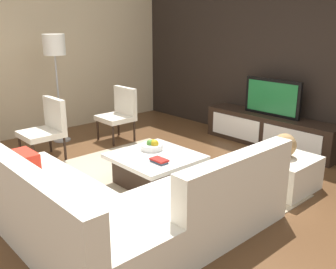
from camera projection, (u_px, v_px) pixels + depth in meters
ground_plane at (154, 189)px, 4.50m from camera, size 14.00×14.00×0.00m
feature_wall_back at (286, 56)px, 5.84m from camera, size 6.40×0.12×2.80m
side_wall_left at (42, 52)px, 6.49m from camera, size 0.12×5.20×2.80m
area_rug at (149, 186)px, 4.57m from camera, size 2.95×2.46×0.01m
media_console at (269, 131)px, 5.98m from camera, size 2.20×0.47×0.50m
television at (272, 97)px, 5.82m from camera, size 0.95×0.06×0.57m
sectional_couch at (115, 207)px, 3.48m from camera, size 2.41×2.29×0.82m
coffee_table at (155, 169)px, 4.58m from camera, size 0.95×0.92×0.38m
accent_chair_near at (47, 126)px, 5.39m from camera, size 0.54×0.54×0.87m
floor_lamp at (54, 51)px, 5.90m from camera, size 0.34×0.34×1.72m
ottoman at (282, 172)px, 4.49m from camera, size 0.70×0.70×0.40m
fruit_bowl at (152, 146)px, 4.70m from camera, size 0.28×0.28×0.14m
accent_chair_far at (120, 111)px, 6.26m from camera, size 0.53×0.50×0.87m
decorative_ball at (284, 145)px, 4.39m from camera, size 0.28×0.28×0.28m
book_stack at (159, 161)px, 4.28m from camera, size 0.21×0.13×0.04m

